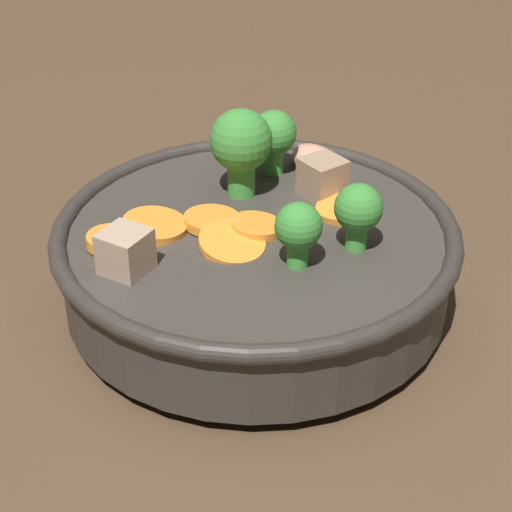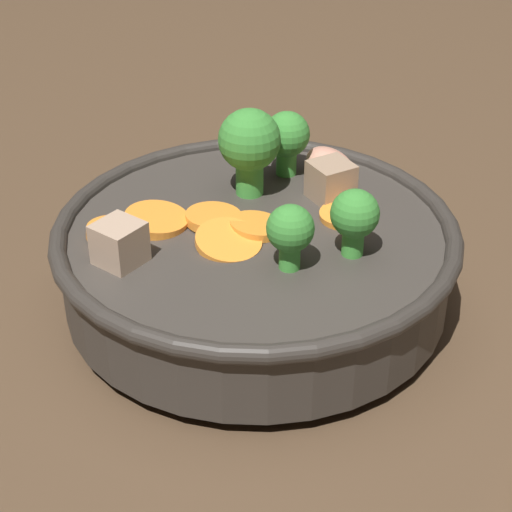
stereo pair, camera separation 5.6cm
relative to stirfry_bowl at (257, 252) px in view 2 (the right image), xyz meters
The scene contains 2 objects.
ground_plane 0.04m from the stirfry_bowl, ahead, with size 3.00×3.00×0.00m, color #4C3826.
stirfry_bowl is the anchor object (origin of this frame).
Camera 2 is at (0.46, 0.16, 0.35)m, focal length 60.00 mm.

